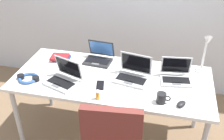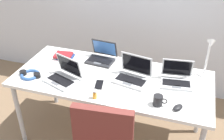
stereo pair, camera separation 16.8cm
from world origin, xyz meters
name	(u,v)px [view 1 (the left image)]	position (x,y,z in m)	size (l,w,h in m)	color
ground_plane	(112,136)	(0.00, 0.00, 0.00)	(12.00, 12.00, 0.00)	#7A6047
desk	(112,83)	(0.00, 0.00, 0.68)	(1.80, 0.80, 0.74)	white
desk_lamp	(205,54)	(0.80, 0.28, 0.94)	(0.12, 0.18, 0.40)	white
laptop_back_right	(63,78)	(-0.40, -0.18, 0.78)	(0.35, 0.32, 0.21)	#B7BABC
laptop_far_corner	(133,75)	(0.19, 0.02, 0.79)	(0.34, 0.29, 0.22)	#B7BABC
laptop_front_left	(176,76)	(0.57, 0.09, 0.78)	(0.30, 0.26, 0.20)	#B7BABC
laptop_center	(99,57)	(-0.20, 0.27, 0.78)	(0.28, 0.26, 0.20)	#232326
computer_mouse	(181,104)	(0.62, -0.27, 0.76)	(0.06, 0.10, 0.03)	black
cell_phone	(100,85)	(-0.07, -0.15, 0.74)	(0.06, 0.14, 0.01)	black
headphones	(28,78)	(-0.73, -0.21, 0.76)	(0.21, 0.18, 0.04)	#335999
pill_bottle	(98,95)	(-0.04, -0.34, 0.78)	(0.04, 0.04, 0.08)	gold
book_stack	(61,58)	(-0.59, 0.21, 0.76)	(0.20, 0.17, 0.04)	navy
coffee_mug	(162,98)	(0.47, -0.27, 0.78)	(0.11, 0.08, 0.09)	black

